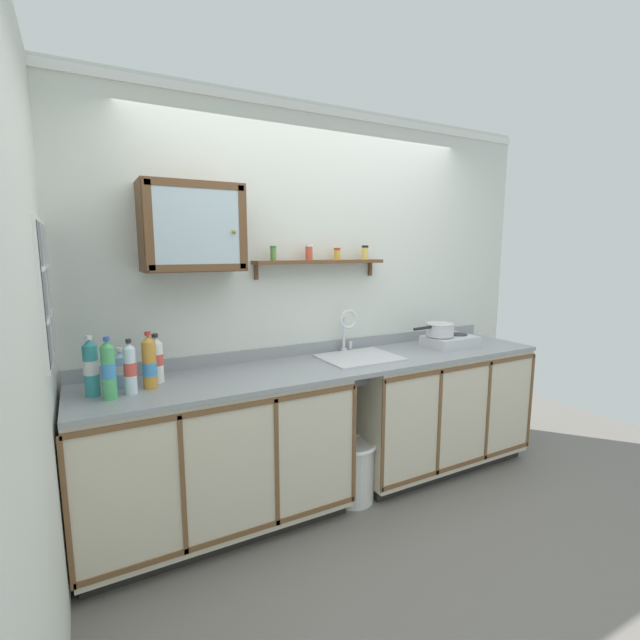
% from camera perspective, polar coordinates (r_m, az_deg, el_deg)
% --- Properties ---
extents(floor, '(6.26, 6.26, 0.00)m').
position_cam_1_polar(floor, '(3.15, 5.05, -23.42)').
color(floor, slate).
rests_on(floor, ground).
extents(back_wall, '(3.86, 0.07, 2.67)m').
position_cam_1_polar(back_wall, '(3.23, -0.95, 2.93)').
color(back_wall, silver).
rests_on(back_wall, ground).
extents(side_wall_left, '(0.05, 3.42, 2.67)m').
position_cam_1_polar(side_wall_left, '(1.95, -33.02, -2.88)').
color(side_wall_left, silver).
rests_on(side_wall_left, ground).
extents(lower_cabinet_run, '(1.58, 0.64, 0.91)m').
position_cam_1_polar(lower_cabinet_run, '(2.86, -13.14, -16.63)').
color(lower_cabinet_run, black).
rests_on(lower_cabinet_run, ground).
extents(lower_cabinet_run_right, '(1.47, 0.64, 0.91)m').
position_cam_1_polar(lower_cabinet_run_right, '(3.66, 14.27, -10.86)').
color(lower_cabinet_run_right, black).
rests_on(lower_cabinet_run_right, ground).
extents(countertop, '(3.22, 0.66, 0.03)m').
position_cam_1_polar(countertop, '(3.01, 2.09, -5.71)').
color(countertop, gray).
rests_on(countertop, lower_cabinet_run).
extents(backsplash, '(3.22, 0.02, 0.08)m').
position_cam_1_polar(backsplash, '(3.26, -0.65, -3.57)').
color(backsplash, gray).
rests_on(backsplash, countertop).
extents(sink, '(0.53, 0.47, 0.45)m').
position_cam_1_polar(sink, '(3.15, 4.91, -5.35)').
color(sink, silver).
rests_on(sink, countertop).
extents(hot_plate_stove, '(0.39, 0.27, 0.09)m').
position_cam_1_polar(hot_plate_stove, '(3.62, 16.30, -2.61)').
color(hot_plate_stove, silver).
rests_on(hot_plate_stove, countertop).
extents(saucepan, '(0.39, 0.22, 0.10)m').
position_cam_1_polar(saucepan, '(3.55, 15.03, -1.14)').
color(saucepan, silver).
rests_on(saucepan, hot_plate_stove).
extents(bottle_water_blue_0, '(0.07, 0.07, 0.22)m').
position_cam_1_polar(bottle_water_blue_0, '(2.68, -24.12, -5.76)').
color(bottle_water_blue_0, '#8CB7E0').
rests_on(bottle_water_blue_0, countertop).
extents(bottle_opaque_white_1, '(0.08, 0.08, 0.28)m').
position_cam_1_polar(bottle_opaque_white_1, '(2.70, -20.21, -4.78)').
color(bottle_opaque_white_1, white).
rests_on(bottle_opaque_white_1, countertop).
extents(bottle_detergent_teal_2, '(0.07, 0.07, 0.32)m').
position_cam_1_polar(bottle_detergent_teal_2, '(2.58, -27.22, -5.43)').
color(bottle_detergent_teal_2, teal).
rests_on(bottle_detergent_teal_2, countertop).
extents(bottle_water_clear_3, '(0.06, 0.06, 0.29)m').
position_cam_1_polar(bottle_water_clear_3, '(2.53, -23.10, -5.73)').
color(bottle_water_clear_3, silver).
rests_on(bottle_water_clear_3, countertop).
extents(bottle_soda_green_4, '(0.07, 0.07, 0.32)m').
position_cam_1_polar(bottle_soda_green_4, '(2.49, -25.40, -5.81)').
color(bottle_soda_green_4, '#4CB266').
rests_on(bottle_soda_green_4, countertop).
extents(bottle_juice_amber_5, '(0.08, 0.08, 0.31)m').
position_cam_1_polar(bottle_juice_amber_5, '(2.60, -20.97, -5.17)').
color(bottle_juice_amber_5, gold).
rests_on(bottle_juice_amber_5, countertop).
extents(wall_cabinet, '(0.58, 0.29, 0.51)m').
position_cam_1_polar(wall_cabinet, '(2.75, -15.99, 11.28)').
color(wall_cabinet, brown).
extents(spice_shelf, '(0.97, 0.14, 0.23)m').
position_cam_1_polar(spice_shelf, '(3.13, 0.18, 7.63)').
color(spice_shelf, brown).
extents(window, '(0.03, 0.64, 0.67)m').
position_cam_1_polar(window, '(2.47, -31.73, 3.19)').
color(window, '#262D38').
extents(trash_bin, '(0.32, 0.32, 0.41)m').
position_cam_1_polar(trash_bin, '(3.18, 4.21, -18.57)').
color(trash_bin, silver).
rests_on(trash_bin, ground).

